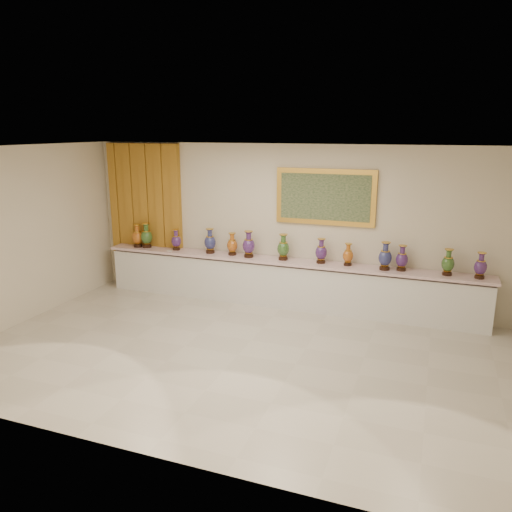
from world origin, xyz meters
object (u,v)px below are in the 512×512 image
at_px(vase_0, 138,237).
at_px(vase_1, 147,237).
at_px(counter, 283,284).
at_px(vase_2, 176,241).

xyz_separation_m(vase_0, vase_1, (0.20, 0.02, 0.01)).
bearing_deg(vase_0, counter, 0.88).
height_order(counter, vase_0, vase_0).
distance_m(vase_1, vase_2, 0.67).
xyz_separation_m(counter, vase_1, (-2.92, -0.02, 0.69)).
height_order(counter, vase_1, vase_1).
bearing_deg(vase_2, counter, 0.04).
bearing_deg(vase_0, vase_2, 3.05).
height_order(vase_0, vase_1, vase_1).
distance_m(counter, vase_2, 2.34).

